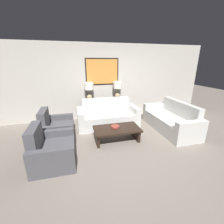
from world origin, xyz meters
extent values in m
plane|color=slate|center=(0.00, 0.00, 0.00)|extent=(20.00, 20.00, 0.00)
cube|color=beige|center=(0.00, 2.37, 1.32)|extent=(7.99, 0.10, 2.65)
cube|color=black|center=(0.00, 2.32, 1.70)|extent=(1.18, 0.01, 0.92)
cube|color=orange|center=(0.00, 2.31, 1.70)|extent=(1.10, 0.02, 0.84)
cube|color=black|center=(0.00, 2.12, 0.37)|extent=(1.55, 0.35, 0.73)
cylinder|color=tan|center=(-0.51, 2.12, 0.74)|extent=(0.16, 0.16, 0.02)
sphere|color=tan|center=(-0.51, 2.12, 0.85)|extent=(0.19, 0.19, 0.19)
cylinder|color=#8C7A51|center=(-0.51, 2.12, 1.04)|extent=(0.02, 0.02, 0.18)
cylinder|color=white|center=(-0.51, 2.12, 1.25)|extent=(0.32, 0.32, 0.24)
cylinder|color=tan|center=(0.51, 2.12, 0.74)|extent=(0.16, 0.16, 0.02)
sphere|color=tan|center=(0.51, 2.12, 0.85)|extent=(0.19, 0.19, 0.19)
cylinder|color=#8C7A51|center=(0.51, 2.12, 1.04)|extent=(0.02, 0.02, 0.18)
cylinder|color=white|center=(0.51, 2.12, 1.25)|extent=(0.32, 0.32, 0.24)
cube|color=silver|center=(0.00, 1.36, 0.22)|extent=(1.60, 0.68, 0.43)
cube|color=silver|center=(0.00, 1.79, 0.44)|extent=(1.60, 0.18, 0.87)
cube|color=silver|center=(-0.89, 1.45, 0.31)|extent=(0.18, 0.86, 0.62)
cube|color=silver|center=(0.89, 1.45, 0.31)|extent=(0.18, 0.86, 0.62)
cube|color=silver|center=(1.70, 0.69, 0.22)|extent=(0.68, 1.60, 0.43)
cube|color=silver|center=(2.13, 0.69, 0.44)|extent=(0.18, 1.60, 0.87)
cube|color=silver|center=(1.79, 1.58, 0.31)|extent=(0.86, 0.18, 0.62)
cube|color=silver|center=(1.79, -0.20, 0.31)|extent=(0.86, 0.18, 0.62)
cube|color=black|center=(0.00, 0.41, 0.35)|extent=(1.21, 0.66, 0.05)
cube|color=black|center=(-0.54, 0.41, 0.16)|extent=(0.07, 0.53, 0.32)
cube|color=black|center=(0.54, 0.41, 0.16)|extent=(0.07, 0.53, 0.32)
cylinder|color=#93382D|center=(-0.03, 0.47, 0.39)|extent=(0.23, 0.23, 0.04)
cube|color=#4C4C51|center=(-1.43, 0.95, 0.19)|extent=(0.65, 0.71, 0.39)
cube|color=#4C4C51|center=(-1.85, 0.95, 0.42)|extent=(0.18, 0.71, 0.85)
cube|color=#4C4C51|center=(-1.52, 0.53, 0.27)|extent=(0.83, 0.14, 0.55)
cube|color=#4C4C51|center=(-1.52, 1.38, 0.27)|extent=(0.83, 0.14, 0.55)
cube|color=#4C4C51|center=(-1.43, -0.12, 0.19)|extent=(0.65, 0.71, 0.39)
cube|color=#4C4C51|center=(-1.85, -0.12, 0.42)|extent=(0.18, 0.71, 0.85)
cube|color=#4C4C51|center=(-1.52, -0.55, 0.27)|extent=(0.83, 0.14, 0.55)
cube|color=#4C4C51|center=(-1.52, 0.30, 0.27)|extent=(0.83, 0.14, 0.55)
camera|label=1|loc=(-1.03, -3.05, 2.03)|focal=24.00mm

